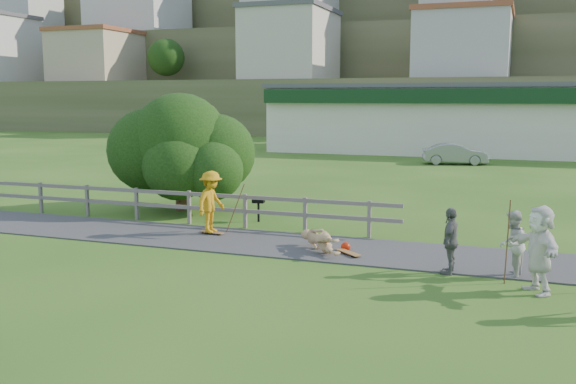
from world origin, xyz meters
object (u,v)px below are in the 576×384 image
Objects in this scene: car_silver at (455,154)px; spectator_b at (451,241)px; spectator_a at (512,244)px; bbq at (259,209)px; spectator_d at (539,249)px; tree at (181,168)px; skater_rider at (211,205)px; skater_fallen at (321,241)px.

spectator_b is at bearing 173.33° from car_silver.
spectator_a is 9.08m from bbq.
spectator_a is 1.18m from spectator_d.
car_silver reaches higher than bbq.
spectator_b is at bearing -143.28° from spectator_d.
car_silver is 21.62m from tree.
bbq is (0.51, 2.45, -0.50)m from skater_rider.
skater_rider is at bearing -135.13° from spectator_d.
spectator_d reaches higher than car_silver.
spectator_a is at bearing 176.37° from car_silver.
car_silver is at bearing -3.59° from skater_rider.
skater_fallen is at bearing -100.13° from spectator_b.
skater_rider is 1.17× the size of spectator_b.
bbq is at bearing -106.67° from spectator_a.
tree is at bearing -145.75° from spectator_d.
spectator_b is 0.27× the size of tree.
bbq is at bearing -118.14° from spectator_b.
bbq is at bearing -3.93° from skater_rider.
skater_fallen is 0.31× the size of tree.
car_silver is (-3.73, 25.46, -0.14)m from spectator_a.
spectator_d reaches higher than skater_fallen.
skater_fallen is 24.69m from car_silver.
car_silver is at bearing -160.68° from spectator_a.
bbq is (3.53, -1.12, -1.15)m from tree.
spectator_b reaches higher than spectator_a.
tree is at bearing 48.10° from skater_rider.
tree is (-6.74, 4.54, 1.24)m from skater_fallen.
bbq is at bearing 156.58° from car_silver.
skater_rider is at bearing 123.05° from skater_fallen.
spectator_a is 0.40× the size of car_silver.
tree is (-10.21, 5.47, 0.78)m from spectator_b.
skater_rider reaches higher than spectator_b.
tree reaches higher than bbq.
tree is (-3.02, 3.57, 0.65)m from skater_rider.
bbq is (-6.68, 4.35, -0.37)m from spectator_b.
skater_fallen is at bearing -96.67° from skater_rider.
spectator_d is at bearing -99.21° from skater_rider.
car_silver is at bearing 68.74° from tree.
skater_rider is 2.18× the size of bbq.
spectator_a is 12.76m from tree.
tree is at bearing 152.43° from bbq.
tree is at bearing -103.77° from spectator_a.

